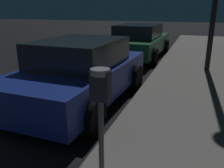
{
  "coord_description": "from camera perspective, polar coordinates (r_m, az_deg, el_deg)",
  "views": [
    {
      "loc": [
        5.24,
        -1.03,
        2.07
      ],
      "look_at": [
        4.11,
        2.15,
        0.99
      ],
      "focal_mm": 38.02,
      "sensor_mm": 36.0,
      "label": 1
    }
  ],
  "objects": [
    {
      "name": "car_green",
      "position": [
        10.65,
        6.6,
        10.23
      ],
      "size": [
        2.2,
        4.63,
        1.43
      ],
      "color": "#19592D",
      "rests_on": "ground"
    },
    {
      "name": "parking_meter",
      "position": [
        2.34,
        -2.76,
        -4.29
      ],
      "size": [
        0.19,
        0.19,
        1.38
      ],
      "color": "#59595B",
      "rests_on": "sidewalk"
    },
    {
      "name": "car_blue",
      "position": [
        5.37,
        -7.53,
        2.84
      ],
      "size": [
        2.17,
        4.18,
        1.43
      ],
      "color": "navy",
      "rests_on": "ground"
    }
  ]
}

